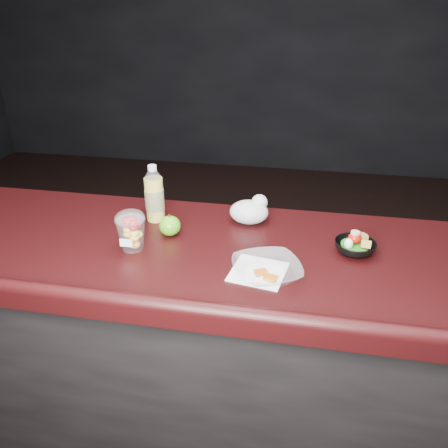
{
  "coord_description": "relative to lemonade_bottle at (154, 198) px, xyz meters",
  "views": [
    {
      "loc": [
        0.22,
        -0.94,
        1.76
      ],
      "look_at": [
        -0.02,
        0.33,
        1.1
      ],
      "focal_mm": 35.0,
      "sensor_mm": 36.0,
      "label": 1
    }
  ],
  "objects": [
    {
      "name": "takeout_bowl",
      "position": [
        0.45,
        -0.31,
        -0.07
      ],
      "size": [
        0.26,
        0.26,
        0.05
      ],
      "rotation": [
        0.0,
        0.0,
        0.39
      ],
      "color": "silver",
      "rests_on": "counter"
    },
    {
      "name": "green_apple",
      "position": [
        0.09,
        -0.11,
        -0.05
      ],
      "size": [
        0.08,
        0.08,
        0.08
      ],
      "color": "#2A8B10",
      "rests_on": "counter"
    },
    {
      "name": "snack_bowl",
      "position": [
        0.72,
        -0.12,
        -0.07
      ],
      "size": [
        0.18,
        0.18,
        0.07
      ],
      "rotation": [
        0.0,
        0.0,
        -0.42
      ],
      "color": "black",
      "rests_on": "counter"
    },
    {
      "name": "fruit_cup",
      "position": [
        -0.01,
        -0.23,
        -0.02
      ],
      "size": [
        0.1,
        0.1,
        0.14
      ],
      "color": "white",
      "rests_on": "counter"
    },
    {
      "name": "counter",
      "position": [
        0.31,
        -0.17,
        -0.6
      ],
      "size": [
        4.06,
        0.71,
        1.02
      ],
      "color": "black",
      "rests_on": "ground"
    },
    {
      "name": "lemonade_bottle",
      "position": [
        0.0,
        0.0,
        0.0
      ],
      "size": [
        0.07,
        0.07,
        0.22
      ],
      "color": "yellow",
      "rests_on": "counter"
    },
    {
      "name": "plastic_bag",
      "position": [
        0.35,
        0.04,
        -0.04
      ],
      "size": [
        0.14,
        0.12,
        0.11
      ],
      "color": "silver",
      "rests_on": "counter"
    },
    {
      "name": "paper_napkin",
      "position": [
        0.42,
        -0.29,
        -0.09
      ],
      "size": [
        0.18,
        0.18,
        0.0
      ],
      "primitive_type": "cube",
      "rotation": [
        0.0,
        0.0,
        -0.16
      ],
      "color": "white",
      "rests_on": "counter"
    }
  ]
}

